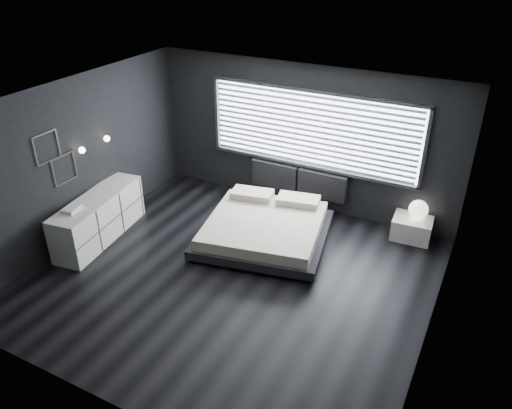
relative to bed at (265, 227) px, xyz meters
The scene contains 12 objects.
room 1.66m from the bed, 89.36° to the right, with size 6.04×6.00×2.80m.
window 2.02m from the bed, 81.81° to the left, with size 4.14×0.09×1.52m.
headboard 1.46m from the bed, 89.68° to the left, with size 1.96×0.16×0.52m.
sconce_near 3.37m from the bed, 157.97° to the right, with size 0.18×0.11×0.11m.
sconce_far 3.22m from the bed, 168.94° to the right, with size 0.18×0.11×0.11m.
wall_art_upper 3.80m from the bed, 149.26° to the right, with size 0.01×0.48×0.48m.
wall_art_lower 3.51m from the bed, 152.97° to the right, with size 0.01×0.48×0.48m.
bed is the anchor object (origin of this frame).
nightstand 2.62m from the bed, 29.44° to the left, with size 0.67×0.56×0.39m, color white.
orb_lamp 2.71m from the bed, 29.83° to the left, with size 0.34×0.34×0.34m, color white.
dresser 2.92m from the bed, 154.41° to the right, with size 0.83×2.07×0.81m.
book_stack 3.25m from the bed, 146.04° to the right, with size 0.27×0.35×0.07m.
Camera 1 is at (3.30, -5.49, 4.84)m, focal length 35.00 mm.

